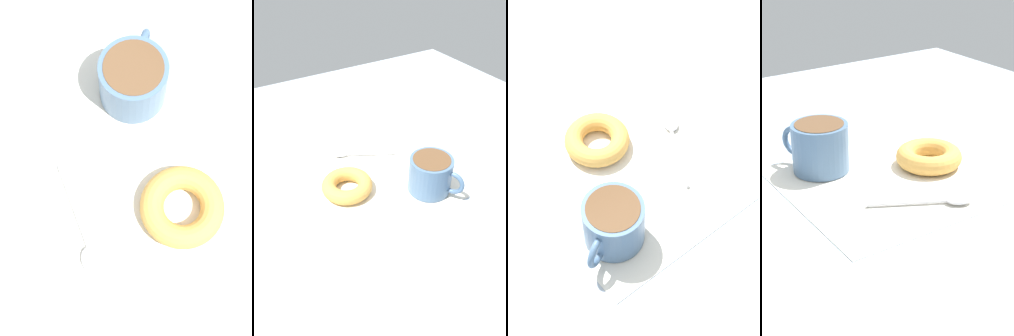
# 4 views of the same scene
# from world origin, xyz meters

# --- Properties ---
(ground_plane) EXTENTS (1.20, 1.20, 0.02)m
(ground_plane) POSITION_xyz_m (0.00, 0.00, -0.01)
(ground_plane) COLOR #99A8B7
(napkin) EXTENTS (0.30, 0.30, 0.00)m
(napkin) POSITION_xyz_m (-0.01, -0.02, 0.00)
(napkin) COLOR white
(napkin) RESTS_ON ground_plane
(coffee_cup) EXTENTS (0.11, 0.09, 0.08)m
(coffee_cup) POSITION_xyz_m (0.08, 0.05, 0.04)
(coffee_cup) COLOR slate
(coffee_cup) RESTS_ON napkin
(donut) EXTENTS (0.10, 0.10, 0.03)m
(donut) POSITION_xyz_m (-0.00, -0.10, 0.02)
(donut) COLOR gold
(donut) RESTS_ON napkin
(spoon) EXTENTS (0.08, 0.14, 0.01)m
(spoon) POSITION_xyz_m (-0.11, -0.04, 0.01)
(spoon) COLOR silver
(spoon) RESTS_ON napkin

